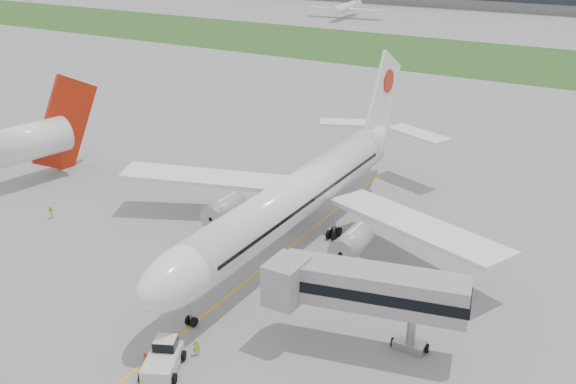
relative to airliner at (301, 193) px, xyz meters
The scene contains 12 objects.
ground 7.47m from the airliner, 90.00° to the right, with size 600.00×600.00×0.00m, color #959597.
apron_markings 11.38m from the airliner, 90.00° to the right, with size 70.00×70.00×0.04m, color #F8AA15, non-canonical shape.
grass_strip 115.27m from the airliner, 90.00° to the left, with size 600.00×50.00×0.02m, color #295921.
control_tower 244.38m from the airliner, 111.62° to the left, with size 12.00×12.00×56.00m, color gray, non-canonical shape.
airliner is the anchor object (origin of this frame).
pushback_tug 26.17m from the airliner, 86.00° to the right, with size 4.27×4.98×2.23m.
jet_bridge 20.47m from the airliner, 46.61° to the right, with size 16.11×7.94×7.57m.
safety_cone_left 26.01m from the airliner, 91.13° to the right, with size 0.37×0.37×0.51m, color #FF450D.
ground_crew_near 23.71m from the airliner, 82.46° to the right, with size 0.59×0.39×1.62m, color #AAE926.
ground_crew_far 31.11m from the airliner, 159.66° to the right, with size 0.78×0.61×1.61m, color #F6FA29.
neighbor_aircraft 40.81m from the airliner, behind, with size 7.02×18.12×14.62m.
distant_aircraft_left 182.72m from the airliner, 114.03° to the left, with size 29.74×26.24×11.37m, color white, non-canonical shape.
Camera 1 is at (31.93, -52.25, 33.42)m, focal length 40.00 mm.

